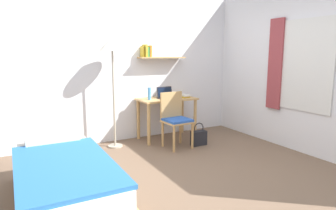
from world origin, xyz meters
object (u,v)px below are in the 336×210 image
Objects in this scene: desk at (167,106)px; water_bottle at (149,94)px; handbag at (199,137)px; bed at (64,182)px; desk_chair at (175,117)px; standing_lamp at (112,50)px; book_stack at (184,96)px; laptop at (166,95)px.

desk is 4.76× the size of water_bottle.
water_bottle reaches higher than handbag.
desk_chair reaches higher than bed.
standing_lamp is 2.02m from handbag.
desk_chair reaches higher than book_stack.
bed is 7.82× the size of book_stack.
standing_lamp is 5.97× the size of laptop.
handbag is (-0.06, -0.57, -0.63)m from book_stack.
water_bottle is 0.55× the size of handbag.
desk is 0.20m from laptop.
water_bottle is at bearing 118.56° from desk_chair.
desk is 2.63× the size of handbag.
laptop reaches higher than handbag.
water_bottle is 1.12m from handbag.
water_bottle is (1.69, 1.58, 0.61)m from bed.
laptop is at bearing 168.05° from desk.
desk_chair is 0.54m from handbag.
water_bottle is 0.88× the size of book_stack.
standing_lamp reaches higher than water_bottle.
laptop is (-0.02, 0.00, 0.20)m from desk.
handbag is (2.32, 0.99, -0.11)m from bed.
laptop reaches higher than desk.
standing_lamp is 1.25m from laptop.
desk_chair reaches higher than handbag.
standing_lamp is (-0.88, 0.46, 1.09)m from desk_chair.
desk_chair is 3.70× the size of book_stack.
book_stack is at bearing -8.55° from desk.
water_bottle is 0.69m from book_stack.
desk_chair is 0.68m from book_stack.
desk_chair is (-0.10, -0.49, -0.10)m from desk.
laptop is (0.08, 0.50, 0.30)m from desk_chair.
desk is 1.13× the size of desk_chair.
book_stack is at bearing -8.75° from laptop.
book_stack is 0.85m from handbag.
desk_chair is at bearing 29.87° from bed.
laptop reaches higher than book_stack.
handbag is (0.38, -0.13, -0.36)m from desk_chair.
laptop is at bearing 80.55° from desk_chair.
laptop is 0.36m from book_stack.
water_bottle is at bearing 43.00° from bed.
bed is at bearing -141.50° from laptop.
desk is (2.05, 1.61, 0.36)m from bed.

